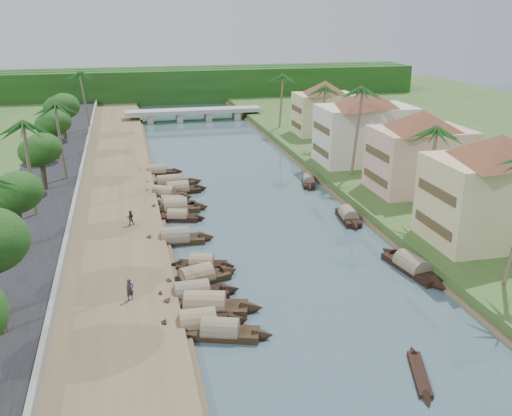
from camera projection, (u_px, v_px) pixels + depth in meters
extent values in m
plane|color=#3C525A|center=(291.00, 261.00, 52.65)|extent=(220.00, 220.00, 0.00)
cube|color=brown|center=(114.00, 202.00, 67.50)|extent=(10.00, 180.00, 0.80)
cube|color=#315221|center=(387.00, 181.00, 74.88)|extent=(16.00, 180.00, 1.20)
cube|color=black|center=(38.00, 205.00, 65.59)|extent=(8.00, 180.00, 1.40)
cube|color=slate|center=(76.00, 197.00, 66.29)|extent=(0.40, 180.00, 1.10)
cube|color=#163A0F|center=(181.00, 87.00, 138.68)|extent=(120.00, 4.00, 8.00)
cube|color=#163A0F|center=(179.00, 85.00, 143.28)|extent=(120.00, 4.00, 8.00)
cube|color=#163A0F|center=(177.00, 82.00, 147.87)|extent=(120.00, 4.00, 8.00)
cube|color=#999990|center=(193.00, 111.00, 118.19)|extent=(28.00, 4.00, 0.80)
cube|color=#999990|center=(150.00, 118.00, 116.64)|extent=(1.20, 3.50, 1.80)
cube|color=#999990|center=(179.00, 117.00, 117.92)|extent=(1.20, 3.50, 1.80)
cube|color=#999990|center=(208.00, 116.00, 119.19)|extent=(1.20, 3.50, 1.80)
cube|color=#999990|center=(236.00, 115.00, 120.47)|extent=(1.20, 3.50, 1.80)
cube|color=beige|center=(494.00, 200.00, 53.13)|extent=(12.00, 8.00, 8.00)
pyramid|color=brown|center=(502.00, 146.00, 51.45)|extent=(14.85, 14.85, 2.20)
cube|color=#4B3A23|center=(433.00, 225.00, 52.51)|extent=(0.10, 6.40, 0.90)
cube|color=#4B3A23|center=(436.00, 192.00, 51.45)|extent=(0.10, 6.40, 0.90)
cube|color=beige|center=(419.00, 160.00, 68.14)|extent=(11.00, 8.00, 7.50)
pyramid|color=brown|center=(423.00, 120.00, 66.54)|extent=(14.11, 14.11, 2.20)
cube|color=#4B3A23|center=(375.00, 178.00, 67.58)|extent=(0.10, 6.40, 0.90)
cube|color=#4B3A23|center=(377.00, 153.00, 66.59)|extent=(0.10, 6.40, 0.90)
cube|color=beige|center=(365.00, 135.00, 80.72)|extent=(13.00, 8.00, 8.00)
pyramid|color=brown|center=(367.00, 98.00, 79.03)|extent=(15.59, 15.59, 2.20)
cube|color=#4B3A23|center=(320.00, 151.00, 79.99)|extent=(0.10, 6.40, 0.90)
cube|color=#4B3A23|center=(321.00, 128.00, 78.93)|extent=(0.10, 6.40, 0.90)
cube|color=beige|center=(324.00, 114.00, 99.49)|extent=(10.00, 7.00, 7.00)
pyramid|color=brown|center=(325.00, 87.00, 97.97)|extent=(12.62, 12.62, 2.20)
cube|color=#4B3A23|center=(296.00, 125.00, 98.99)|extent=(0.10, 5.60, 0.90)
cube|color=#4B3A23|center=(297.00, 109.00, 98.07)|extent=(0.10, 5.60, 0.90)
cube|color=black|center=(220.00, 334.00, 40.43)|extent=(5.81, 3.38, 0.70)
cone|color=black|center=(264.00, 336.00, 40.13)|extent=(2.00, 1.98, 1.73)
cone|color=black|center=(178.00, 331.00, 40.67)|extent=(2.00, 1.98, 1.73)
cylinder|color=gray|center=(220.00, 330.00, 40.30)|extent=(4.59, 3.04, 1.80)
cube|color=black|center=(198.00, 326.00, 41.43)|extent=(5.51, 2.04, 0.70)
cone|color=black|center=(239.00, 321.00, 42.00)|extent=(1.63, 1.78, 1.93)
cone|color=black|center=(156.00, 330.00, 40.80)|extent=(1.63, 1.78, 1.93)
cylinder|color=#90765C|center=(198.00, 322.00, 41.30)|extent=(4.22, 2.10, 2.03)
cube|color=black|center=(205.00, 309.00, 43.90)|extent=(6.89, 3.67, 0.70)
cone|color=black|center=(252.00, 308.00, 43.76)|extent=(2.30, 2.27, 2.06)
cone|color=black|center=(158.00, 307.00, 43.98)|extent=(2.30, 2.27, 2.06)
cylinder|color=#90765C|center=(205.00, 304.00, 43.77)|extent=(5.41, 3.36, 2.14)
cube|color=black|center=(192.00, 296.00, 45.79)|extent=(5.86, 2.10, 0.70)
cone|color=black|center=(231.00, 290.00, 46.57)|extent=(1.73, 1.73, 1.85)
cone|color=black|center=(152.00, 301.00, 44.94)|extent=(1.73, 1.73, 1.85)
cylinder|color=gray|center=(192.00, 292.00, 45.66)|extent=(4.50, 2.11, 1.92)
cube|color=black|center=(197.00, 281.00, 48.43)|extent=(6.03, 3.53, 0.70)
cone|color=black|center=(230.00, 272.00, 49.91)|extent=(2.10, 2.15, 1.93)
cone|color=black|center=(161.00, 288.00, 46.90)|extent=(2.10, 2.15, 1.93)
cylinder|color=#90765C|center=(196.00, 276.00, 48.31)|extent=(4.77, 3.21, 2.02)
cube|color=black|center=(202.00, 267.00, 50.97)|extent=(4.71, 2.82, 0.70)
cone|color=black|center=(229.00, 267.00, 50.85)|extent=(1.67, 1.83, 1.67)
cone|color=black|center=(174.00, 266.00, 51.05)|extent=(1.67, 1.83, 1.67)
cylinder|color=#90765C|center=(202.00, 263.00, 50.85)|extent=(3.72, 2.61, 1.77)
cube|color=black|center=(175.00, 241.00, 56.68)|extent=(5.81, 2.24, 0.70)
cone|color=black|center=(207.00, 238.00, 57.24)|extent=(1.74, 1.90, 2.03)
cone|color=black|center=(143.00, 243.00, 56.07)|extent=(1.74, 1.90, 2.03)
cylinder|color=gray|center=(175.00, 237.00, 56.56)|extent=(4.45, 2.28, 2.14)
cube|color=black|center=(178.00, 219.00, 62.73)|extent=(4.77, 2.64, 0.70)
cone|color=black|center=(201.00, 218.00, 62.57)|extent=(1.61, 1.60, 1.44)
cone|color=black|center=(155.00, 217.00, 62.83)|extent=(1.61, 1.60, 1.44)
cylinder|color=#90765C|center=(178.00, 215.00, 62.60)|extent=(3.75, 2.40, 1.49)
cube|color=black|center=(176.00, 210.00, 65.52)|extent=(5.59, 2.23, 0.70)
cone|color=black|center=(202.00, 207.00, 66.06)|extent=(1.68, 1.90, 2.03)
cone|color=black|center=(148.00, 211.00, 64.92)|extent=(1.68, 1.90, 2.03)
cylinder|color=#90765C|center=(176.00, 207.00, 65.39)|extent=(4.29, 2.27, 2.15)
cube|color=black|center=(173.00, 205.00, 67.06)|extent=(5.52, 2.86, 0.70)
cone|color=black|center=(198.00, 205.00, 66.96)|extent=(1.82, 1.75, 1.59)
cone|color=black|center=(148.00, 204.00, 67.11)|extent=(1.82, 1.75, 1.59)
cylinder|color=gray|center=(173.00, 202.00, 66.93)|extent=(4.33, 2.60, 1.64)
cube|color=black|center=(164.00, 196.00, 70.39)|extent=(5.55, 4.01, 0.70)
cone|color=black|center=(187.00, 197.00, 69.67)|extent=(2.09, 2.11, 1.75)
cone|color=black|center=(142.00, 193.00, 71.06)|extent=(2.09, 2.11, 1.75)
cylinder|color=#90765C|center=(164.00, 193.00, 70.26)|extent=(4.46, 3.49, 1.82)
cube|color=black|center=(178.00, 192.00, 72.01)|extent=(5.78, 2.49, 0.70)
cone|color=black|center=(202.00, 189.00, 72.94)|extent=(1.80, 1.89, 1.91)
cone|color=black|center=(153.00, 193.00, 71.03)|extent=(1.80, 1.89, 1.91)
cylinder|color=#90765C|center=(178.00, 189.00, 71.89)|extent=(4.47, 2.43, 2.00)
cube|color=black|center=(169.00, 184.00, 74.97)|extent=(6.61, 2.26, 0.70)
cone|color=black|center=(196.00, 181.00, 75.95)|extent=(1.94, 1.75, 1.84)
cone|color=black|center=(141.00, 186.00, 73.95)|extent=(1.94, 1.75, 1.84)
cylinder|color=gray|center=(169.00, 182.00, 74.85)|extent=(5.08, 2.22, 1.88)
cube|color=black|center=(157.00, 173.00, 80.03)|extent=(5.42, 2.10, 0.70)
cone|color=black|center=(178.00, 172.00, 80.43)|extent=(1.64, 1.66, 1.72)
cone|color=black|center=(136.00, 174.00, 79.57)|extent=(1.64, 1.66, 1.72)
cylinder|color=#90765C|center=(157.00, 171.00, 79.90)|extent=(4.17, 2.08, 1.80)
cube|color=black|center=(412.00, 269.00, 50.58)|extent=(2.95, 6.95, 0.70)
cone|color=black|center=(387.00, 252.00, 53.83)|extent=(2.00, 2.15, 1.94)
cone|color=black|center=(439.00, 286.00, 47.28)|extent=(2.00, 2.15, 1.94)
cylinder|color=gray|center=(412.00, 265.00, 50.46)|extent=(2.78, 5.39, 1.99)
cube|color=black|center=(348.00, 218.00, 62.85)|extent=(2.27, 5.43, 0.70)
cone|color=black|center=(342.00, 209.00, 65.57)|extent=(1.67, 1.68, 1.67)
cone|color=black|center=(356.00, 227.00, 60.07)|extent=(1.67, 1.68, 1.67)
cylinder|color=gray|center=(348.00, 215.00, 62.72)|extent=(2.19, 4.20, 1.74)
cube|color=black|center=(308.00, 183.00, 75.74)|extent=(2.67, 5.29, 0.70)
cone|color=black|center=(307.00, 176.00, 78.38)|extent=(1.62, 1.72, 1.47)
cone|color=black|center=(310.00, 188.00, 73.05)|extent=(1.62, 1.72, 1.47)
cylinder|color=gray|center=(309.00, 180.00, 75.61)|extent=(2.43, 4.14, 1.51)
cube|color=black|center=(420.00, 374.00, 36.17)|extent=(2.26, 4.71, 0.35)
cone|color=black|center=(412.00, 351.00, 38.65)|extent=(1.17, 1.38, 0.85)
cone|color=black|center=(428.00, 401.00, 33.70)|extent=(1.17, 1.38, 0.85)
cube|color=black|center=(186.00, 299.00, 45.52)|extent=(4.16, 1.18, 0.35)
cone|color=black|center=(215.00, 295.00, 46.15)|extent=(1.09, 0.98, 0.91)
cone|color=black|center=(157.00, 303.00, 44.89)|extent=(1.09, 0.98, 0.91)
cube|color=black|center=(170.00, 191.00, 72.60)|extent=(3.65, 1.24, 0.35)
cone|color=black|center=(185.00, 189.00, 73.30)|extent=(0.99, 0.84, 0.72)
cone|color=black|center=(154.00, 193.00, 71.90)|extent=(0.99, 0.84, 0.72)
cylinder|color=#6F634A|center=(429.00, 174.00, 58.42)|extent=(0.85, 0.36, 9.67)
sphere|color=#1D541C|center=(434.00, 129.00, 56.88)|extent=(3.20, 3.20, 3.20)
cylinder|color=#6F634A|center=(355.00, 132.00, 73.88)|extent=(1.25, 0.36, 11.50)
sphere|color=#1D541C|center=(358.00, 89.00, 72.05)|extent=(3.20, 3.20, 3.20)
cylinder|color=#6F634A|center=(321.00, 117.00, 89.17)|extent=(1.00, 0.36, 9.53)
sphere|color=#1D541C|center=(322.00, 88.00, 87.66)|extent=(3.20, 3.20, 3.20)
cylinder|color=#6F634A|center=(29.00, 169.00, 58.82)|extent=(0.40, 0.36, 9.94)
sphere|color=#1D541C|center=(23.00, 124.00, 57.24)|extent=(3.20, 3.20, 3.20)
cylinder|color=#6F634A|center=(62.00, 142.00, 71.80)|extent=(0.77, 0.36, 9.63)
sphere|color=#1D541C|center=(57.00, 105.00, 70.27)|extent=(3.20, 3.20, 3.20)
cylinder|color=#6F634A|center=(280.00, 102.00, 104.32)|extent=(0.97, 0.36, 9.57)
sphere|color=#1D541C|center=(281.00, 76.00, 102.80)|extent=(3.20, 3.20, 3.20)
cylinder|color=#6F634A|center=(86.00, 101.00, 101.86)|extent=(1.26, 0.36, 10.20)
sphere|color=#1D541C|center=(84.00, 73.00, 100.24)|extent=(3.20, 3.20, 3.20)
cylinder|color=#423625|center=(20.00, 229.00, 51.76)|extent=(0.60, 0.60, 3.54)
ellipsoid|color=#163A0F|center=(15.00, 194.00, 50.64)|extent=(4.36, 4.36, 3.59)
cylinder|color=#423625|center=(44.00, 176.00, 68.43)|extent=(0.60, 0.60, 3.34)
ellipsoid|color=#163A0F|center=(41.00, 150.00, 67.37)|extent=(4.41, 4.41, 3.63)
cylinder|color=#423625|center=(56.00, 147.00, 82.50)|extent=(0.60, 0.60, 3.56)
ellipsoid|color=#163A0F|center=(53.00, 124.00, 81.37)|extent=(4.42, 4.42, 3.63)
cylinder|color=#423625|center=(64.00, 128.00, 95.10)|extent=(0.60, 0.60, 3.63)
ellipsoid|color=#163A0F|center=(62.00, 108.00, 93.95)|extent=(5.08, 5.08, 4.18)
cylinder|color=#423625|center=(385.00, 143.00, 85.97)|extent=(0.60, 0.60, 3.54)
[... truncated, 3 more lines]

